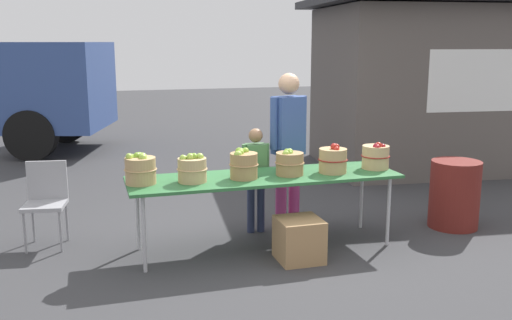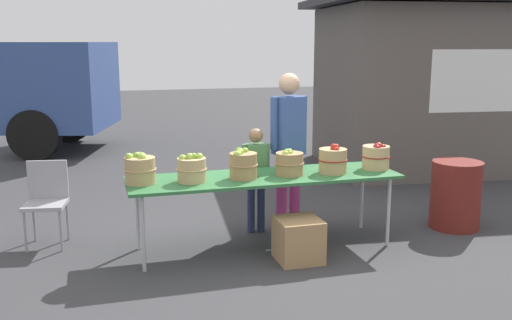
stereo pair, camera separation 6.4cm
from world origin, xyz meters
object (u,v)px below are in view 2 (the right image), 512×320
(market_table, at_px, (264,179))
(apple_basket_red_0, at_px, (333,160))
(vendor_adult, at_px, (289,138))
(apple_basket_green_2, at_px, (243,164))
(folding_chair, at_px, (46,196))
(apple_basket_green_1, at_px, (192,169))
(apple_basket_red_1, at_px, (376,157))
(child_customer, at_px, (256,172))
(apple_basket_green_3, at_px, (289,163))
(produce_crate, at_px, (298,240))
(apple_basket_green_0, at_px, (140,169))
(trash_barrel, at_px, (456,195))

(market_table, bearing_deg, apple_basket_red_0, -5.43)
(vendor_adult, bearing_deg, apple_basket_green_2, 27.81)
(folding_chair, bearing_deg, apple_basket_green_1, -20.11)
(folding_chair, bearing_deg, apple_basket_red_0, -6.60)
(apple_basket_green_1, bearing_deg, apple_basket_red_0, -0.79)
(apple_basket_green_2, relative_size, apple_basket_red_1, 1.00)
(apple_basket_green_2, distance_m, child_customer, 0.65)
(apple_basket_green_3, relative_size, folding_chair, 0.34)
(market_table, relative_size, apple_basket_red_1, 9.01)
(apple_basket_red_1, bearing_deg, apple_basket_green_2, -178.70)
(market_table, distance_m, child_customer, 0.50)
(apple_basket_green_1, height_order, apple_basket_red_1, apple_basket_red_1)
(produce_crate, bearing_deg, apple_basket_red_0, 36.26)
(apple_basket_green_0, xyz_separation_m, vendor_adult, (1.66, 0.53, 0.13))
(apple_basket_green_1, distance_m, apple_basket_green_2, 0.50)
(apple_basket_green_0, relative_size, apple_basket_green_2, 1.02)
(apple_basket_green_0, distance_m, child_customer, 1.37)
(apple_basket_red_0, bearing_deg, produce_crate, -143.74)
(market_table, height_order, produce_crate, market_table)
(apple_basket_green_0, height_order, vendor_adult, vendor_adult)
(apple_basket_red_1, bearing_deg, produce_crate, -157.69)
(apple_basket_red_1, bearing_deg, apple_basket_red_0, -174.47)
(market_table, relative_size, produce_crate, 6.56)
(apple_basket_green_0, height_order, produce_crate, apple_basket_green_0)
(apple_basket_red_0, xyz_separation_m, child_customer, (-0.65, 0.56, -0.21))
(apple_basket_green_1, bearing_deg, apple_basket_green_2, -0.38)
(apple_basket_green_2, distance_m, produce_crate, 0.90)
(apple_basket_red_1, bearing_deg, apple_basket_green_3, -178.88)
(child_customer, bearing_deg, apple_basket_red_0, 140.89)
(trash_barrel, bearing_deg, apple_basket_green_2, -178.15)
(apple_basket_green_2, height_order, trash_barrel, apple_basket_green_2)
(apple_basket_green_3, bearing_deg, apple_basket_green_1, -179.38)
(apple_basket_green_1, height_order, folding_chair, apple_basket_green_1)
(apple_basket_green_0, height_order, folding_chair, apple_basket_green_0)
(folding_chair, distance_m, trash_barrel, 4.41)
(trash_barrel, xyz_separation_m, produce_crate, (-2.03, -0.46, -0.17))
(apple_basket_green_0, relative_size, apple_basket_red_0, 1.00)
(child_customer, distance_m, folding_chair, 2.18)
(apple_basket_green_0, bearing_deg, apple_basket_green_1, -8.47)
(market_table, bearing_deg, vendor_adult, 51.18)
(vendor_adult, height_order, folding_chair, vendor_adult)
(folding_chair, distance_m, produce_crate, 2.60)
(apple_basket_red_1, xyz_separation_m, vendor_adult, (-0.77, 0.57, 0.14))
(child_customer, bearing_deg, produce_crate, 101.53)
(apple_basket_red_0, bearing_deg, apple_basket_green_3, 176.18)
(apple_basket_red_1, distance_m, folding_chair, 3.42)
(apple_basket_green_0, distance_m, produce_crate, 1.64)
(apple_basket_green_1, bearing_deg, market_table, 3.68)
(apple_basket_red_0, height_order, produce_crate, apple_basket_red_0)
(produce_crate, bearing_deg, child_customer, 99.64)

